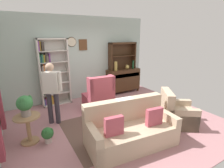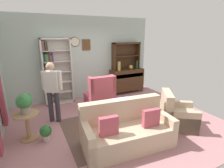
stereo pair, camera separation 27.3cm
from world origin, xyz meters
name	(u,v)px [view 1 (the left image)]	position (x,y,z in m)	size (l,w,h in m)	color
ground_plane	(113,121)	(0.00, 0.00, -0.01)	(5.40, 4.60, 0.02)	#B27A7F
wall_back	(82,58)	(0.00, 2.13, 1.40)	(5.00, 0.09, 2.80)	#ADC1B7
area_rug	(125,124)	(0.20, -0.30, 0.00)	(2.95, 1.90, 0.01)	brown
bookshelf	(52,73)	(-1.07, 1.94, 1.04)	(0.90, 0.30, 2.10)	silver
sideboard	(123,79)	(1.56, 1.86, 0.51)	(1.30, 0.45, 0.92)	#422816
sideboard_hutch	(122,52)	(1.56, 1.97, 1.56)	(1.10, 0.26, 1.00)	#422816
vase_tall	(116,66)	(1.17, 1.78, 1.08)	(0.11, 0.11, 0.33)	tan
vase_round	(127,67)	(1.69, 1.79, 1.01)	(0.15, 0.15, 0.17)	tan
bottle_wine	(133,65)	(1.95, 1.77, 1.08)	(0.07, 0.07, 0.31)	#194223
couch_floral	(130,130)	(-0.18, -1.03, 0.31)	(1.87, 1.02, 0.90)	#C6AD8E
armchair_floral	(176,114)	(1.29, -0.95, 0.29)	(1.07, 1.06, 0.88)	#C6AD8E
wingback_chair	(99,97)	(0.04, 0.88, 0.38)	(0.80, 0.82, 1.05)	#B74C5B
plant_stand	(28,126)	(-1.99, 0.07, 0.37)	(0.52, 0.52, 0.60)	#A87F56
potted_plant_large	(25,104)	(-1.99, 0.08, 0.86)	(0.31, 0.31, 0.43)	gray
potted_plant_small	(47,134)	(-1.66, -0.15, 0.20)	(0.25, 0.25, 0.34)	beige
person_reading	(52,89)	(-1.34, 0.65, 0.91)	(0.49, 0.34, 1.56)	#38333D
coffee_table	(109,111)	(-0.16, -0.09, 0.35)	(0.80, 0.50, 0.42)	#422816
book_stack	(110,106)	(-0.10, -0.06, 0.46)	(0.22, 0.16, 0.09)	#B22D33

